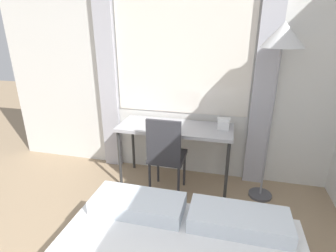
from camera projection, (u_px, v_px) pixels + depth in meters
name	position (u px, v px, depth m)	size (l,w,h in m)	color
wall_back_with_window	(177.00, 72.00, 3.24)	(4.84, 0.13, 2.70)	silver
desk	(175.00, 131.00, 3.14)	(1.36, 0.54, 0.77)	#B2B2B7
desk_chair	(166.00, 153.00, 2.96)	(0.40, 0.40, 0.98)	#333338
standing_lamp	(282.00, 46.00, 2.51)	(0.41, 0.41, 1.93)	#4C4C51
telephone	(224.00, 123.00, 3.05)	(0.15, 0.18, 0.12)	white
book	(161.00, 123.00, 3.17)	(0.30, 0.20, 0.02)	maroon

